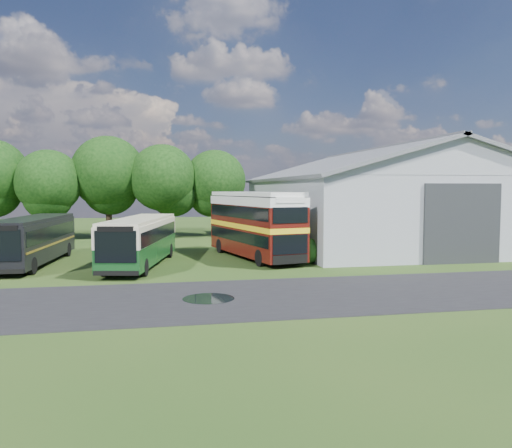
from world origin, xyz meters
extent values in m
plane|color=#1D3912|center=(0.00, 0.00, 0.00)|extent=(120.00, 120.00, 0.00)
cube|color=black|center=(3.00, -3.00, 0.00)|extent=(60.00, 8.00, 0.02)
cylinder|color=black|center=(-1.50, -3.00, 0.00)|extent=(2.20, 2.20, 0.01)
cube|color=gray|center=(15.00, 16.00, 2.75)|extent=(18.00, 24.00, 5.50)
cube|color=#2D3033|center=(15.00, 3.92, 2.50)|extent=(5.20, 0.18, 5.00)
cylinder|color=black|center=(-13.00, 23.50, 1.53)|extent=(0.56, 0.56, 3.06)
sphere|color=black|center=(-13.00, 23.50, 5.27)|extent=(5.78, 5.78, 5.78)
cylinder|color=black|center=(-8.00, 24.80, 1.80)|extent=(0.56, 0.56, 3.60)
sphere|color=black|center=(-8.00, 24.80, 6.20)|extent=(6.80, 6.80, 6.80)
cylinder|color=black|center=(-3.00, 23.80, 1.66)|extent=(0.56, 0.56, 3.31)
sphere|color=black|center=(-3.00, 23.80, 5.70)|extent=(6.26, 6.26, 6.26)
cylinder|color=black|center=(2.00, 24.60, 1.58)|extent=(0.56, 0.56, 3.17)
sphere|color=black|center=(2.00, 24.60, 5.46)|extent=(5.98, 5.98, 5.98)
sphere|color=#194714|center=(5.60, 6.00, 0.00)|extent=(1.70, 1.70, 1.70)
sphere|color=#194714|center=(5.60, 8.00, 0.00)|extent=(1.60, 1.60, 1.60)
sphere|color=#194714|center=(5.60, 10.00, 0.00)|extent=(1.80, 1.80, 1.80)
cube|color=#103B16|center=(-4.58, 7.01, 1.60)|extent=(4.54, 10.83, 2.62)
cube|color=#440D09|center=(2.83, 8.99, 2.38)|extent=(4.86, 10.69, 4.15)
cube|color=black|center=(-11.06, 8.76, 1.60)|extent=(3.29, 10.73, 2.63)
camera|label=1|loc=(-3.62, -23.80, 4.64)|focal=35.00mm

